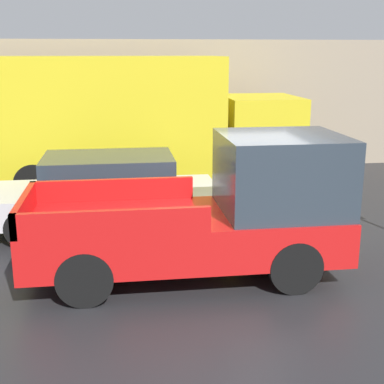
% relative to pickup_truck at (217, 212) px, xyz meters
% --- Properties ---
extents(ground_plane, '(60.00, 60.00, 0.00)m').
position_rel_pickup_truck_xyz_m(ground_plane, '(0.31, 0.23, -1.07)').
color(ground_plane, '#232326').
extents(building_wall, '(28.00, 0.15, 3.96)m').
position_rel_pickup_truck_xyz_m(building_wall, '(0.31, 8.38, 0.91)').
color(building_wall, gray).
rests_on(building_wall, ground).
extents(pickup_truck, '(5.10, 2.02, 2.32)m').
position_rel_pickup_truck_xyz_m(pickup_truck, '(0.00, 0.00, 0.00)').
color(pickup_truck, red).
rests_on(pickup_truck, ground).
extents(car, '(4.77, 1.95, 1.55)m').
position_rel_pickup_truck_xyz_m(car, '(-1.87, 2.64, -0.27)').
color(car, silver).
rests_on(car, ground).
extents(delivery_truck, '(8.95, 2.51, 3.50)m').
position_rel_pickup_truck_xyz_m(delivery_truck, '(-1.54, 6.03, 0.80)').
color(delivery_truck, gold).
rests_on(delivery_truck, ground).
extents(newspaper_box, '(0.45, 0.40, 1.00)m').
position_rel_pickup_truck_xyz_m(newspaper_box, '(-1.16, 8.05, -0.57)').
color(newspaper_box, gold).
rests_on(newspaper_box, ground).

